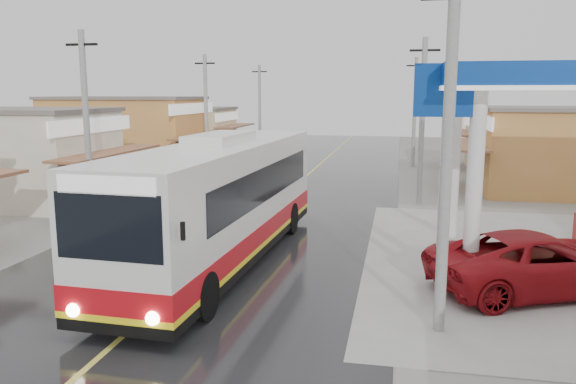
{
  "coord_description": "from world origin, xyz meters",
  "views": [
    {
      "loc": [
        5.96,
        -12.65,
        5.42
      ],
      "look_at": [
        2.2,
        6.3,
        2.01
      ],
      "focal_mm": 35.0,
      "sensor_mm": 36.0,
      "label": 1
    }
  ],
  "objects_px": {
    "cyclist": "(148,209)",
    "tricycle_far": "(81,194)",
    "second_bus": "(214,161)",
    "coach_bus": "(223,201)",
    "tricycle_near": "(116,186)",
    "jeepney": "(538,263)"
  },
  "relations": [
    {
      "from": "cyclist",
      "to": "tricycle_far",
      "type": "height_order",
      "value": "cyclist"
    },
    {
      "from": "second_bus",
      "to": "tricycle_far",
      "type": "distance_m",
      "value": 9.86
    },
    {
      "from": "coach_bus",
      "to": "tricycle_near",
      "type": "bearing_deg",
      "value": 139.13
    },
    {
      "from": "coach_bus",
      "to": "tricycle_far",
      "type": "distance_m",
      "value": 10.39
    },
    {
      "from": "second_bus",
      "to": "jeepney",
      "type": "distance_m",
      "value": 21.82
    },
    {
      "from": "coach_bus",
      "to": "tricycle_near",
      "type": "relative_size",
      "value": 4.95
    },
    {
      "from": "tricycle_near",
      "to": "tricycle_far",
      "type": "xyz_separation_m",
      "value": [
        -0.91,
        -1.57,
        -0.11
      ]
    },
    {
      "from": "jeepney",
      "to": "tricycle_near",
      "type": "distance_m",
      "value": 18.97
    },
    {
      "from": "cyclist",
      "to": "tricycle_near",
      "type": "relative_size",
      "value": 0.73
    },
    {
      "from": "tricycle_near",
      "to": "second_bus",
      "type": "bearing_deg",
      "value": 88.36
    },
    {
      "from": "tricycle_far",
      "to": "second_bus",
      "type": "bearing_deg",
      "value": 50.8
    },
    {
      "from": "jeepney",
      "to": "tricycle_near",
      "type": "relative_size",
      "value": 2.22
    },
    {
      "from": "cyclist",
      "to": "tricycle_near",
      "type": "height_order",
      "value": "cyclist"
    },
    {
      "from": "cyclist",
      "to": "tricycle_far",
      "type": "relative_size",
      "value": 0.84
    },
    {
      "from": "coach_bus",
      "to": "cyclist",
      "type": "relative_size",
      "value": 6.82
    },
    {
      "from": "coach_bus",
      "to": "jeepney",
      "type": "distance_m",
      "value": 9.48
    },
    {
      "from": "coach_bus",
      "to": "second_bus",
      "type": "xyz_separation_m",
      "value": [
        -5.39,
        15.05,
        -0.57
      ]
    },
    {
      "from": "jeepney",
      "to": "coach_bus",
      "type": "bearing_deg",
      "value": 60.27
    },
    {
      "from": "coach_bus",
      "to": "cyclist",
      "type": "xyz_separation_m",
      "value": [
        -4.74,
        4.45,
        -1.36
      ]
    },
    {
      "from": "tricycle_near",
      "to": "tricycle_far",
      "type": "relative_size",
      "value": 1.16
    },
    {
      "from": "coach_bus",
      "to": "second_bus",
      "type": "distance_m",
      "value": 16.0
    },
    {
      "from": "second_bus",
      "to": "jeepney",
      "type": "relative_size",
      "value": 1.35
    }
  ]
}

